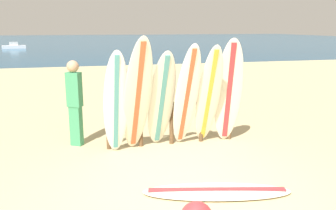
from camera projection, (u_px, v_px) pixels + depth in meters
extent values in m
plane|color=#CCB784|center=(184.00, 204.00, 4.93)|extent=(120.00, 120.00, 0.00)
cube|color=navy|center=(85.00, 41.00, 59.80)|extent=(120.00, 80.00, 0.01)
cylinder|color=brown|center=(108.00, 125.00, 7.05)|extent=(0.09, 0.09, 1.00)
cylinder|color=brown|center=(141.00, 123.00, 7.21)|extent=(0.09, 0.09, 1.00)
cylinder|color=brown|center=(172.00, 121.00, 7.36)|extent=(0.09, 0.09, 1.00)
cylinder|color=brown|center=(201.00, 119.00, 7.52)|extent=(0.09, 0.09, 1.00)
cylinder|color=brown|center=(230.00, 117.00, 7.68)|extent=(0.09, 0.09, 1.00)
cylinder|color=brown|center=(172.00, 104.00, 7.29)|extent=(2.71, 0.08, 0.08)
ellipsoid|color=white|center=(116.00, 103.00, 6.58)|extent=(0.51, 0.64, 2.03)
cube|color=teal|center=(116.00, 103.00, 6.58)|extent=(0.12, 0.59, 1.87)
ellipsoid|color=silver|center=(138.00, 96.00, 6.61)|extent=(0.65, 1.00, 2.28)
cube|color=#CC5933|center=(138.00, 96.00, 6.61)|extent=(0.21, 0.88, 2.10)
ellipsoid|color=silver|center=(162.00, 100.00, 6.94)|extent=(0.60, 0.86, 2.00)
cube|color=teal|center=(162.00, 100.00, 6.94)|extent=(0.16, 0.77, 1.85)
ellipsoid|color=white|center=(186.00, 97.00, 6.89)|extent=(0.48, 0.99, 2.14)
cube|color=#CC5933|center=(186.00, 97.00, 6.89)|extent=(0.10, 0.92, 1.98)
ellipsoid|color=white|center=(209.00, 96.00, 7.06)|extent=(0.52, 0.95, 2.11)
cube|color=gold|center=(209.00, 96.00, 7.06)|extent=(0.13, 0.87, 1.95)
ellipsoid|color=white|center=(229.00, 92.00, 7.27)|extent=(0.65, 0.64, 2.21)
cube|color=#B73338|center=(229.00, 92.00, 7.27)|extent=(0.18, 0.55, 2.04)
ellipsoid|color=white|center=(217.00, 191.00, 5.23)|extent=(2.28, 1.09, 0.07)
cube|color=#B73338|center=(217.00, 191.00, 5.23)|extent=(2.00, 0.57, 0.08)
cube|color=#3F9966|center=(76.00, 126.00, 7.29)|extent=(0.28, 0.25, 0.82)
cube|color=#3F9966|center=(74.00, 90.00, 7.12)|extent=(0.33, 0.30, 0.70)
sphere|color=tan|center=(73.00, 66.00, 7.02)|extent=(0.24, 0.24, 0.24)
cube|color=silver|center=(14.00, 47.00, 38.64)|extent=(2.54, 1.30, 0.35)
cube|color=silver|center=(14.00, 44.00, 38.57)|extent=(0.97, 0.77, 0.36)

